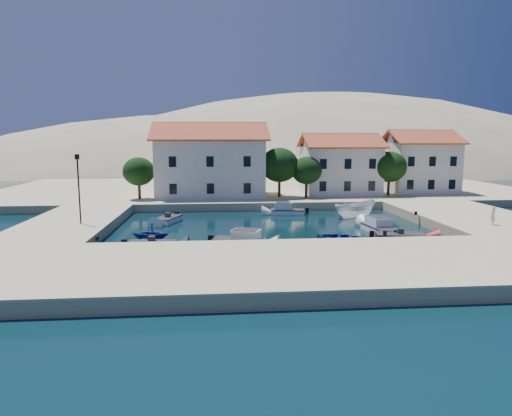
{
  "coord_description": "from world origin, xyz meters",
  "views": [
    {
      "loc": [
        -5.36,
        -33.63,
        8.52
      ],
      "look_at": [
        -1.52,
        9.38,
        2.0
      ],
      "focal_mm": 32.0,
      "sensor_mm": 36.0,
      "label": 1
    }
  ],
  "objects_px": {
    "building_right": "(419,161)",
    "cabin_cruiser_east": "(381,228)",
    "rowboat_south": "(342,241)",
    "lamppost": "(78,182)",
    "pedestrian": "(493,216)",
    "building_mid": "(340,163)",
    "cabin_cruiser_south": "(239,241)",
    "building_left": "(210,159)",
    "boat_east": "(355,218)"
  },
  "relations": [
    {
      "from": "building_left",
      "to": "lamppost",
      "type": "bearing_deg",
      "value": -119.9
    },
    {
      "from": "building_left",
      "to": "lamppost",
      "type": "relative_size",
      "value": 2.36
    },
    {
      "from": "building_right",
      "to": "cabin_cruiser_east",
      "type": "distance_m",
      "value": 28.18
    },
    {
      "from": "lamppost",
      "to": "cabin_cruiser_south",
      "type": "bearing_deg",
      "value": -23.01
    },
    {
      "from": "rowboat_south",
      "to": "pedestrian",
      "type": "bearing_deg",
      "value": -72.46
    },
    {
      "from": "building_right",
      "to": "cabin_cruiser_east",
      "type": "relative_size",
      "value": 1.89
    },
    {
      "from": "rowboat_south",
      "to": "cabin_cruiser_east",
      "type": "relative_size",
      "value": 0.84
    },
    {
      "from": "boat_east",
      "to": "cabin_cruiser_east",
      "type": "bearing_deg",
      "value": 158.34
    },
    {
      "from": "cabin_cruiser_south",
      "to": "cabin_cruiser_east",
      "type": "relative_size",
      "value": 0.9
    },
    {
      "from": "lamppost",
      "to": "cabin_cruiser_south",
      "type": "relative_size",
      "value": 1.38
    },
    {
      "from": "lamppost",
      "to": "rowboat_south",
      "type": "height_order",
      "value": "lamppost"
    },
    {
      "from": "pedestrian",
      "to": "cabin_cruiser_east",
      "type": "bearing_deg",
      "value": -46.78
    },
    {
      "from": "cabin_cruiser_south",
      "to": "boat_east",
      "type": "bearing_deg",
      "value": 63.27
    },
    {
      "from": "building_right",
      "to": "pedestrian",
      "type": "xyz_separation_m",
      "value": [
        -4.94,
        -25.9,
        -3.63
      ]
    },
    {
      "from": "cabin_cruiser_east",
      "to": "building_left",
      "type": "bearing_deg",
      "value": 29.28
    },
    {
      "from": "lamppost",
      "to": "building_right",
      "type": "bearing_deg",
      "value": 27.93
    },
    {
      "from": "building_mid",
      "to": "cabin_cruiser_east",
      "type": "height_order",
      "value": "building_mid"
    },
    {
      "from": "rowboat_south",
      "to": "cabin_cruiser_east",
      "type": "bearing_deg",
      "value": -42.45
    },
    {
      "from": "cabin_cruiser_east",
      "to": "building_mid",
      "type": "bearing_deg",
      "value": -12.24
    },
    {
      "from": "lamppost",
      "to": "cabin_cruiser_south",
      "type": "distance_m",
      "value": 15.78
    },
    {
      "from": "building_left",
      "to": "cabin_cruiser_east",
      "type": "bearing_deg",
      "value": -54.15
    },
    {
      "from": "cabin_cruiser_east",
      "to": "pedestrian",
      "type": "distance_m",
      "value": 9.66
    },
    {
      "from": "cabin_cruiser_south",
      "to": "boat_east",
      "type": "relative_size",
      "value": 0.86
    },
    {
      "from": "cabin_cruiser_south",
      "to": "pedestrian",
      "type": "distance_m",
      "value": 22.72
    },
    {
      "from": "building_mid",
      "to": "pedestrian",
      "type": "relative_size",
      "value": 6.27
    },
    {
      "from": "rowboat_south",
      "to": "pedestrian",
      "type": "xyz_separation_m",
      "value": [
        13.8,
        0.85,
        1.84
      ]
    },
    {
      "from": "cabin_cruiser_south",
      "to": "cabin_cruiser_east",
      "type": "xyz_separation_m",
      "value": [
        13.26,
        4.15,
        -0.0
      ]
    },
    {
      "from": "building_left",
      "to": "lamppost",
      "type": "distance_m",
      "value": 23.1
    },
    {
      "from": "building_right",
      "to": "cabin_cruiser_south",
      "type": "distance_m",
      "value": 39.53
    },
    {
      "from": "building_left",
      "to": "cabin_cruiser_south",
      "type": "bearing_deg",
      "value": -84.54
    },
    {
      "from": "building_right",
      "to": "rowboat_south",
      "type": "height_order",
      "value": "building_right"
    },
    {
      "from": "building_mid",
      "to": "lamppost",
      "type": "xyz_separation_m",
      "value": [
        -29.5,
        -21.0,
        -0.47
      ]
    },
    {
      "from": "building_right",
      "to": "cabin_cruiser_south",
      "type": "relative_size",
      "value": 2.1
    },
    {
      "from": "cabin_cruiser_east",
      "to": "lamppost",
      "type": "bearing_deg",
      "value": 79.69
    },
    {
      "from": "rowboat_south",
      "to": "cabin_cruiser_east",
      "type": "distance_m",
      "value": 5.39
    },
    {
      "from": "building_left",
      "to": "lamppost",
      "type": "xyz_separation_m",
      "value": [
        -11.5,
        -20.0,
        -1.18
      ]
    },
    {
      "from": "building_left",
      "to": "cabin_cruiser_south",
      "type": "xyz_separation_m",
      "value": [
        2.48,
        -25.93,
        -5.46
      ]
    },
    {
      "from": "building_right",
      "to": "pedestrian",
      "type": "distance_m",
      "value": 26.61
    },
    {
      "from": "building_left",
      "to": "boat_east",
      "type": "xyz_separation_m",
      "value": [
        15.87,
        -13.44,
        -5.94
      ]
    },
    {
      "from": "building_mid",
      "to": "rowboat_south",
      "type": "distance_m",
      "value": 27.13
    },
    {
      "from": "building_right",
      "to": "lamppost",
      "type": "height_order",
      "value": "building_right"
    },
    {
      "from": "building_left",
      "to": "boat_east",
      "type": "bearing_deg",
      "value": -40.26
    },
    {
      "from": "building_left",
      "to": "cabin_cruiser_east",
      "type": "relative_size",
      "value": 2.94
    },
    {
      "from": "cabin_cruiser_east",
      "to": "cabin_cruiser_south",
      "type": "bearing_deg",
      "value": 100.83
    },
    {
      "from": "building_mid",
      "to": "rowboat_south",
      "type": "bearing_deg",
      "value": -104.67
    },
    {
      "from": "cabin_cruiser_east",
      "to": "boat_east",
      "type": "xyz_separation_m",
      "value": [
        0.13,
        8.34,
        -0.48
      ]
    },
    {
      "from": "lamppost",
      "to": "rowboat_south",
      "type": "bearing_deg",
      "value": -11.79
    },
    {
      "from": "building_left",
      "to": "building_mid",
      "type": "distance_m",
      "value": 18.04
    },
    {
      "from": "lamppost",
      "to": "building_mid",
      "type": "bearing_deg",
      "value": 35.45
    },
    {
      "from": "building_mid",
      "to": "lamppost",
      "type": "distance_m",
      "value": 36.21
    }
  ]
}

